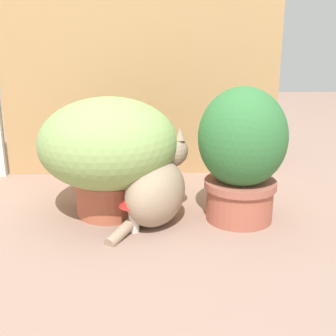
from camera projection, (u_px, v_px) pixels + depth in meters
ground_plane at (149, 219)px, 1.54m from camera, size 6.00×6.00×0.00m
cardboard_backdrop at (140, 63)px, 1.88m from camera, size 1.17×0.03×0.96m
grass_planter at (109, 149)px, 1.53m from camera, size 0.47×0.47×0.41m
leafy_planter at (242, 152)px, 1.47m from camera, size 0.29×0.29×0.45m
cat at (158, 188)px, 1.48m from camera, size 0.30×0.34×0.32m
mushroom_ornament_red at (134, 204)px, 1.42m from camera, size 0.09×0.09×0.13m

